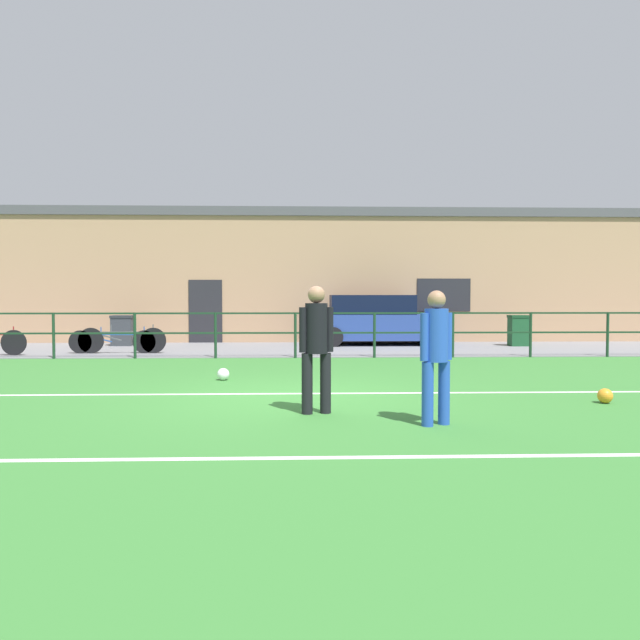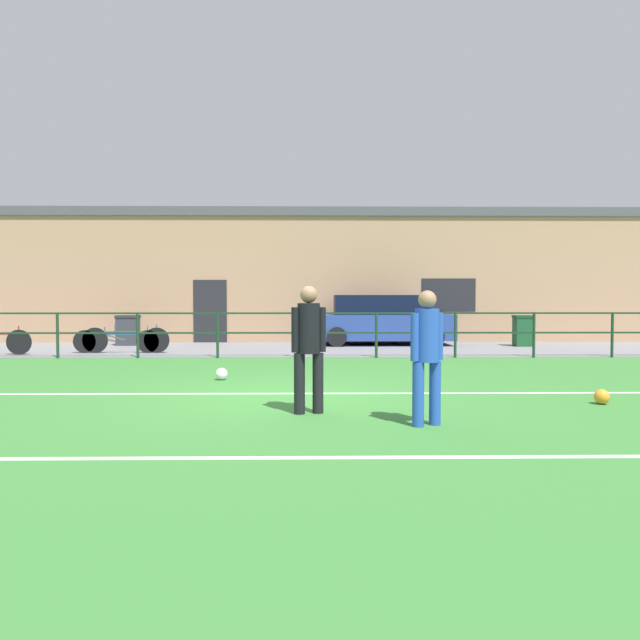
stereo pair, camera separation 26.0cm
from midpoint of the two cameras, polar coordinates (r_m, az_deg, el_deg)
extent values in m
cube|color=#387A33|center=(9.42, -2.19, -7.36)|extent=(60.00, 44.00, 0.04)
cube|color=white|center=(9.77, -2.14, -6.89)|extent=(36.00, 0.11, 0.00)
cube|color=white|center=(5.98, -2.99, -12.76)|extent=(36.00, 0.11, 0.00)
cube|color=slate|center=(17.86, -1.55, -2.73)|extent=(48.00, 5.00, 0.02)
cylinder|color=#193823|center=(16.54, -22.95, -1.33)|extent=(0.07, 0.07, 1.15)
cylinder|color=#193823|center=(15.89, -16.25, -1.38)|extent=(0.07, 0.07, 1.15)
cylinder|color=#193823|center=(15.48, -9.09, -1.42)|extent=(0.07, 0.07, 1.15)
cylinder|color=#193823|center=(15.32, -1.67, -1.43)|extent=(0.07, 0.07, 1.15)
cylinder|color=#193823|center=(15.42, 5.78, -1.41)|extent=(0.07, 0.07, 1.15)
cylinder|color=#193823|center=(15.78, 13.02, -1.38)|extent=(0.07, 0.07, 1.15)
cylinder|color=#193823|center=(16.38, 19.83, -1.32)|extent=(0.07, 0.07, 1.15)
cylinder|color=#193823|center=(17.18, 26.08, -1.26)|extent=(0.07, 0.07, 1.15)
cube|color=#193823|center=(15.30, -1.67, 0.64)|extent=(36.00, 0.04, 0.04)
cube|color=#193823|center=(15.32, -1.67, -1.21)|extent=(36.00, 0.04, 0.04)
cube|color=tan|center=(21.50, -1.44, 3.72)|extent=(28.00, 2.40, 4.23)
cube|color=#232328|center=(20.54, -9.88, 0.79)|extent=(1.10, 0.04, 2.10)
cube|color=#232328|center=(20.82, 12.30, 2.31)|extent=(1.80, 0.04, 1.10)
cube|color=#4C4C51|center=(21.68, -1.45, 9.71)|extent=(28.00, 2.56, 0.30)
cylinder|color=black|center=(8.10, 0.73, -5.93)|extent=(0.15, 0.15, 0.80)
cylinder|color=black|center=(8.05, -1.01, -5.98)|extent=(0.15, 0.15, 0.80)
cylinder|color=black|center=(8.00, -0.14, -0.78)|extent=(0.30, 0.30, 0.66)
sphere|color=#A37556|center=(7.99, -0.14, 2.40)|extent=(0.23, 0.23, 0.23)
cylinder|color=black|center=(8.05, 1.11, -0.89)|extent=(0.10, 0.10, 0.59)
cylinder|color=black|center=(7.97, -1.39, -0.92)|extent=(0.10, 0.10, 0.59)
cylinder|color=blue|center=(7.53, 11.69, -6.72)|extent=(0.14, 0.14, 0.77)
cylinder|color=blue|center=(7.39, 10.18, -6.88)|extent=(0.14, 0.14, 0.77)
cylinder|color=blue|center=(7.38, 10.98, -1.41)|extent=(0.28, 0.28, 0.63)
sphere|color=#A37556|center=(7.37, 11.01, 1.89)|extent=(0.22, 0.22, 0.22)
cylinder|color=blue|center=(7.48, 12.05, -1.51)|extent=(0.10, 0.10, 0.57)
cylinder|color=blue|center=(7.28, 9.88, -1.59)|extent=(0.10, 0.10, 0.57)
sphere|color=white|center=(11.44, -8.56, -5.02)|extent=(0.22, 0.22, 0.22)
sphere|color=orange|center=(9.74, 25.58, -6.50)|extent=(0.22, 0.22, 0.22)
cube|color=#28428E|center=(19.45, 6.26, -0.64)|extent=(4.38, 1.69, 0.80)
cube|color=black|center=(19.40, 5.63, 1.44)|extent=(2.63, 1.42, 0.61)
cylinder|color=black|center=(18.52, 2.00, -1.59)|extent=(0.60, 0.18, 0.60)
cylinder|color=black|center=(18.91, 11.05, -1.55)|extent=(0.60, 0.18, 0.60)
cylinder|color=black|center=(20.15, 1.77, -1.28)|extent=(0.60, 0.18, 0.60)
cylinder|color=black|center=(20.50, 10.11, -1.26)|extent=(0.60, 0.18, 0.60)
cylinder|color=black|center=(17.59, -20.78, -1.90)|extent=(0.62, 0.04, 0.62)
cylinder|color=black|center=(17.08, -15.41, -1.95)|extent=(0.62, 0.04, 0.62)
cube|color=#234C99|center=(17.30, -18.15, -1.26)|extent=(1.33, 0.04, 0.04)
cube|color=#234C99|center=(17.44, -19.47, -1.58)|extent=(0.83, 0.03, 0.23)
cylinder|color=#234C99|center=(17.39, -19.09, -0.93)|extent=(0.03, 0.03, 0.20)
cylinder|color=#234C99|center=(17.07, -15.42, -1.04)|extent=(0.03, 0.03, 0.28)
cylinder|color=black|center=(17.49, -19.92, -1.80)|extent=(0.69, 0.04, 0.69)
cylinder|color=black|center=(17.02, -14.63, -1.84)|extent=(0.69, 0.04, 0.69)
cube|color=#4C5156|center=(17.22, -17.32, -1.08)|extent=(1.29, 0.04, 0.04)
cube|color=#4C5156|center=(17.35, -18.63, -1.44)|extent=(0.81, 0.03, 0.25)
cylinder|color=#4C5156|center=(17.30, -18.25, -0.74)|extent=(0.03, 0.03, 0.20)
cylinder|color=#4C5156|center=(17.00, -14.64, -0.86)|extent=(0.03, 0.03, 0.28)
cylinder|color=black|center=(17.76, -25.99, -1.88)|extent=(0.66, 0.04, 0.66)
cylinder|color=maroon|center=(17.74, -26.00, -0.96)|extent=(0.03, 0.03, 0.28)
cube|color=#194C28|center=(19.75, 18.86, -1.07)|extent=(0.54, 0.45, 0.87)
cube|color=#143D20|center=(19.73, 18.87, 0.31)|extent=(0.57, 0.49, 0.08)
cube|color=#33383D|center=(19.96, -17.18, -1.03)|extent=(0.63, 0.53, 0.86)
cube|color=#282C30|center=(19.94, -17.20, 0.32)|extent=(0.67, 0.57, 0.08)
camera|label=1|loc=(0.13, -89.43, 0.02)|focal=34.18mm
camera|label=2|loc=(0.13, 90.57, -0.02)|focal=34.18mm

